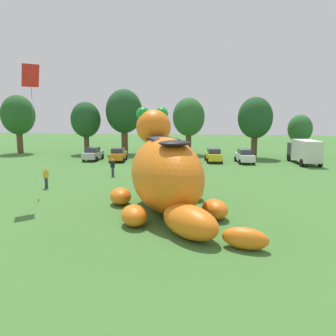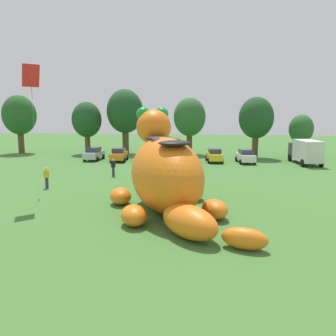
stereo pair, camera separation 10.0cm
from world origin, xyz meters
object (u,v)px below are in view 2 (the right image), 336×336
tethered_flying_kite (31,78)px  car_green (148,155)px  car_orange (119,155)px  spectator_near_inflatable (192,160)px  car_yellow (214,155)px  car_white (246,156)px  giant_inflatable_creature (166,174)px  car_silver (94,154)px  spectator_by_cars (47,178)px  spectator_mid_field (113,168)px  box_truck (305,151)px  car_red (179,155)px

tethered_flying_kite → car_green: bearing=79.2°
car_green → car_orange: bearing=176.7°
car_green → spectator_near_inflatable: size_ratio=2.41×
car_yellow → car_white: (3.86, -0.41, 0.00)m
giant_inflatable_creature → car_orange: giant_inflatable_creature is taller
car_silver → car_orange: bearing=-7.0°
spectator_near_inflatable → spectator_by_cars: same height
spectator_mid_field → tethered_flying_kite: 12.61m
box_truck → spectator_mid_field: (-20.67, -11.13, -0.75)m
box_truck → spectator_near_inflatable: (-13.37, -4.64, -0.75)m
car_white → spectator_by_cars: car_white is taller
spectator_mid_field → car_red: bearing=64.4°
box_truck → tethered_flying_kite: 31.87m
car_red → spectator_by_cars: car_red is taller
giant_inflatable_creature → car_orange: size_ratio=2.64×
tethered_flying_kite → giant_inflatable_creature: bearing=-6.9°
car_orange → car_white: size_ratio=0.99×
car_white → spectator_near_inflatable: 7.76m
car_green → spectator_near_inflatable: car_green is taller
giant_inflatable_creature → car_silver: (-12.87, 21.80, -1.53)m
car_red → box_truck: box_truck is taller
spectator_near_inflatable → giant_inflatable_creature: bearing=-91.5°
spectator_mid_field → spectator_by_cars: 7.00m
spectator_mid_field → car_green: bearing=81.9°
spectator_near_inflatable → spectator_by_cars: size_ratio=1.00×
car_orange → car_red: size_ratio=1.00×
car_green → spectator_mid_field: bearing=-98.1°
giant_inflatable_creature → car_yellow: bearing=82.6°
car_green → giant_inflatable_creature: bearing=-75.7°
car_red → car_yellow: 4.50m
giant_inflatable_creature → spectator_near_inflatable: 17.51m
box_truck → tethered_flying_kite: size_ratio=0.71×
box_truck → spectator_by_cars: 29.82m
car_green → car_red: bearing=11.6°
car_red → car_white: 8.33m
car_red → spectator_near_inflatable: 4.91m
car_silver → car_orange: 3.59m
spectator_by_cars → tethered_flying_kite: 8.65m
tethered_flying_kite → box_truck: bearing=42.3°
car_silver → car_white: (19.61, 0.18, 0.00)m
box_truck → spectator_by_cars: size_ratio=3.84×
car_orange → box_truck: box_truck is taller
giant_inflatable_creature → car_red: size_ratio=2.64×
giant_inflatable_creature → car_white: bearing=72.9°
spectator_near_inflatable → spectator_by_cars: (-11.14, -12.33, 0.00)m
spectator_mid_field → tethered_flying_kite: (-2.35, -9.84, 7.52)m
car_silver → car_green: same height
car_yellow → tethered_flying_kite: (-12.08, -21.28, 7.52)m
car_silver → car_yellow: size_ratio=0.96×
box_truck → giant_inflatable_creature: bearing=-122.0°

